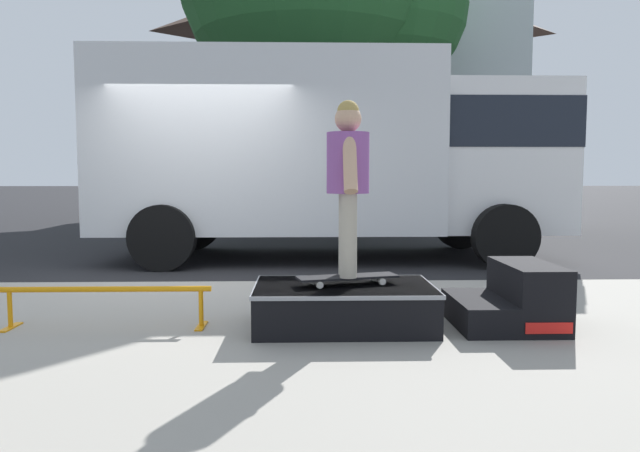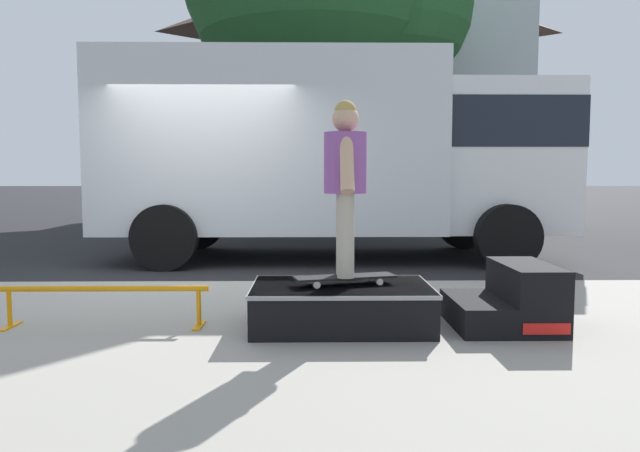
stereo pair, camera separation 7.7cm
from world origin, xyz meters
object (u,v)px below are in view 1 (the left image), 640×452
at_px(kicker_ramp, 512,300).
at_px(box_truck, 333,149).
at_px(skater_kid, 348,174).
at_px(skate_box, 344,304).
at_px(skateboard, 347,277).
at_px(grind_rail, 106,296).

relative_size(kicker_ramp, box_truck, 0.12).
height_order(kicker_ramp, skater_kid, skater_kid).
height_order(skate_box, skateboard, skateboard).
height_order(kicker_ramp, skateboard, kicker_ramp).
bearing_deg(box_truck, skateboard, -91.40).
relative_size(grind_rail, skater_kid, 1.21).
bearing_deg(skateboard, kicker_ramp, -0.56).
distance_m(skate_box, skater_kid, 1.00).
xyz_separation_m(skateboard, skater_kid, (0.00, -0.00, 0.80)).
height_order(kicker_ramp, box_truck, box_truck).
xyz_separation_m(skate_box, skater_kid, (0.03, 0.01, 1.00)).
bearing_deg(grind_rail, skater_kid, -0.65).
height_order(skate_box, box_truck, box_truck).
distance_m(kicker_ramp, box_truck, 5.03).
height_order(grind_rail, skater_kid, skater_kid).
bearing_deg(box_truck, skater_kid, -91.40).
bearing_deg(kicker_ramp, box_truck, 103.94).
distance_m(grind_rail, box_truck, 5.23).
distance_m(skate_box, skateboard, 0.21).
bearing_deg(grind_rail, skate_box, -1.04).
xyz_separation_m(kicker_ramp, grind_rail, (-3.13, 0.03, 0.04)).
bearing_deg(skater_kid, box_truck, 88.60).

